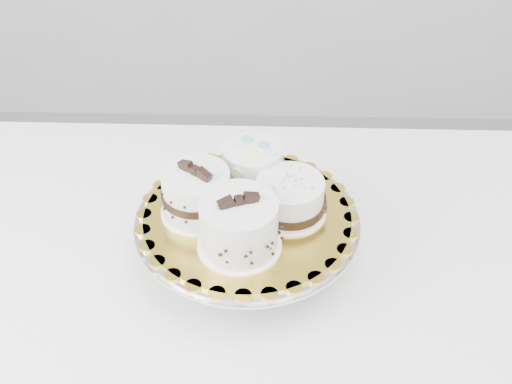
{
  "coord_description": "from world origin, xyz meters",
  "views": [
    {
      "loc": [
        0.17,
        -0.53,
        1.51
      ],
      "look_at": [
        0.15,
        0.21,
        0.88
      ],
      "focal_mm": 45.0,
      "sensor_mm": 36.0,
      "label": 1
    }
  ],
  "objects_px": {
    "table": "(228,306)",
    "cake_board": "(247,216)",
    "cake_swirl": "(239,226)",
    "cake_stand": "(247,231)",
    "cake_banded": "(197,195)",
    "cake_dots": "(253,166)",
    "cake_ribbon": "(290,198)"
  },
  "relations": [
    {
      "from": "cake_dots",
      "to": "cake_ribbon",
      "type": "height_order",
      "value": "cake_dots"
    },
    {
      "from": "cake_dots",
      "to": "cake_swirl",
      "type": "bearing_deg",
      "value": -107.12
    },
    {
      "from": "table",
      "to": "cake_banded",
      "type": "height_order",
      "value": "cake_banded"
    },
    {
      "from": "cake_banded",
      "to": "cake_ribbon",
      "type": "relative_size",
      "value": 1.19
    },
    {
      "from": "cake_stand",
      "to": "cake_dots",
      "type": "distance_m",
      "value": 0.1
    },
    {
      "from": "cake_dots",
      "to": "cake_ribbon",
      "type": "distance_m",
      "value": 0.09
    },
    {
      "from": "cake_stand",
      "to": "cake_dots",
      "type": "bearing_deg",
      "value": 85.69
    },
    {
      "from": "cake_dots",
      "to": "table",
      "type": "bearing_deg",
      "value": -119.56
    },
    {
      "from": "table",
      "to": "cake_swirl",
      "type": "relative_size",
      "value": 8.91
    },
    {
      "from": "cake_stand",
      "to": "cake_banded",
      "type": "bearing_deg",
      "value": 175.77
    },
    {
      "from": "cake_swirl",
      "to": "cake_dots",
      "type": "height_order",
      "value": "cake_swirl"
    },
    {
      "from": "cake_banded",
      "to": "cake_dots",
      "type": "xyz_separation_m",
      "value": [
        0.08,
        0.07,
        0.0
      ]
    },
    {
      "from": "table",
      "to": "cake_ribbon",
      "type": "distance_m",
      "value": 0.23
    },
    {
      "from": "cake_swirl",
      "to": "cake_stand",
      "type": "bearing_deg",
      "value": 62.48
    },
    {
      "from": "cake_banded",
      "to": "cake_dots",
      "type": "relative_size",
      "value": 1.23
    },
    {
      "from": "table",
      "to": "cake_dots",
      "type": "bearing_deg",
      "value": 72.05
    },
    {
      "from": "cake_banded",
      "to": "cake_dots",
      "type": "height_order",
      "value": "cake_banded"
    },
    {
      "from": "cake_stand",
      "to": "cake_banded",
      "type": "xyz_separation_m",
      "value": [
        -0.08,
        0.01,
        0.07
      ]
    },
    {
      "from": "table",
      "to": "cake_dots",
      "type": "xyz_separation_m",
      "value": [
        0.04,
        0.11,
        0.21
      ]
    },
    {
      "from": "cake_board",
      "to": "cake_banded",
      "type": "height_order",
      "value": "cake_banded"
    },
    {
      "from": "cake_banded",
      "to": "table",
      "type": "bearing_deg",
      "value": -7.12
    },
    {
      "from": "cake_board",
      "to": "cake_swirl",
      "type": "xyz_separation_m",
      "value": [
        -0.01,
        -0.07,
        0.04
      ]
    },
    {
      "from": "cake_swirl",
      "to": "cake_ribbon",
      "type": "height_order",
      "value": "cake_swirl"
    },
    {
      "from": "table",
      "to": "cake_board",
      "type": "distance_m",
      "value": 0.18
    },
    {
      "from": "cake_swirl",
      "to": "cake_banded",
      "type": "height_order",
      "value": "cake_swirl"
    },
    {
      "from": "cake_stand",
      "to": "cake_swirl",
      "type": "xyz_separation_m",
      "value": [
        -0.01,
        -0.07,
        0.07
      ]
    },
    {
      "from": "cake_stand",
      "to": "cake_board",
      "type": "height_order",
      "value": "cake_board"
    },
    {
      "from": "cake_ribbon",
      "to": "cake_dots",
      "type": "bearing_deg",
      "value": 129.7
    },
    {
      "from": "cake_stand",
      "to": "cake_ribbon",
      "type": "distance_m",
      "value": 0.09
    },
    {
      "from": "cake_ribbon",
      "to": "table",
      "type": "bearing_deg",
      "value": -155.81
    },
    {
      "from": "cake_dots",
      "to": "cake_stand",
      "type": "bearing_deg",
      "value": -105.58
    },
    {
      "from": "cake_banded",
      "to": "cake_dots",
      "type": "bearing_deg",
      "value": 78.15
    }
  ]
}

